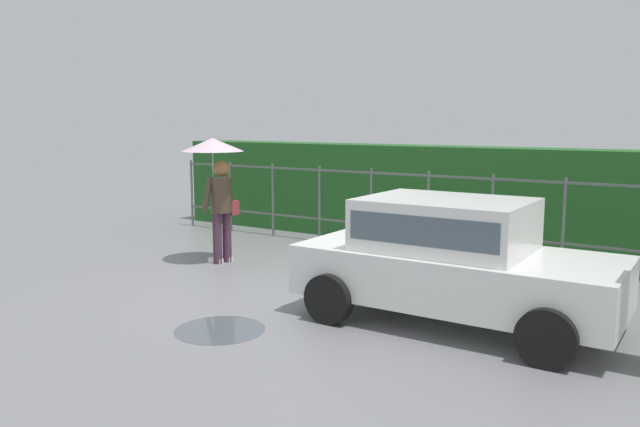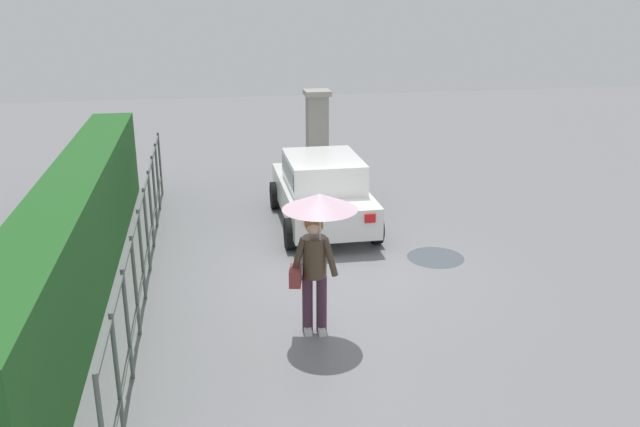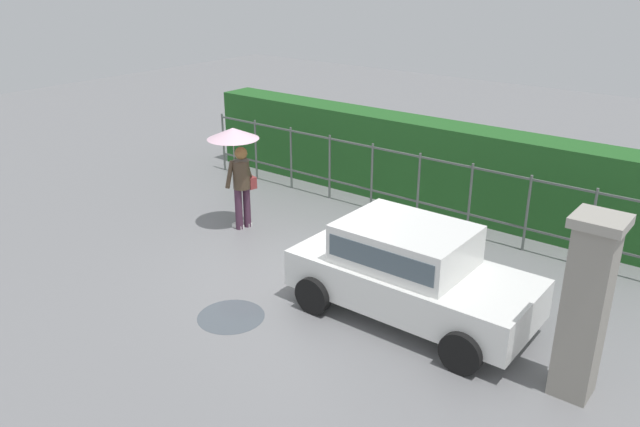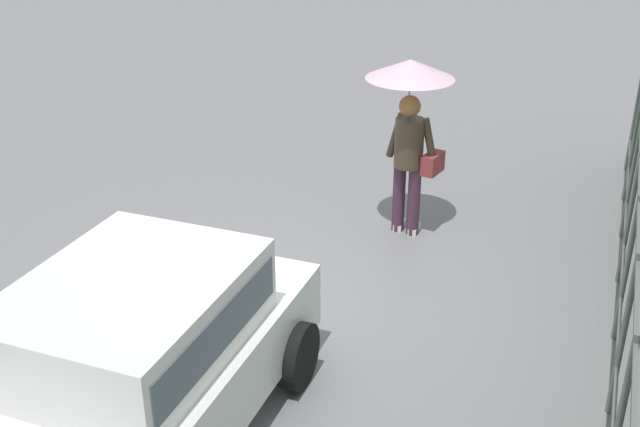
# 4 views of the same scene
# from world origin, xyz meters

# --- Properties ---
(ground_plane) EXTENTS (40.00, 40.00, 0.00)m
(ground_plane) POSITION_xyz_m (0.00, 0.00, 0.00)
(ground_plane) COLOR slate
(car) EXTENTS (3.74, 1.86, 1.48)m
(car) POSITION_xyz_m (2.25, -0.15, 0.80)
(car) COLOR white
(car) RESTS_ON ground
(pedestrian) EXTENTS (1.02, 1.02, 2.10)m
(pedestrian) POSITION_xyz_m (-2.25, 0.74, 1.59)
(pedestrian) COLOR #47283D
(pedestrian) RESTS_ON ground
(fence_section) EXTENTS (10.42, 0.05, 1.50)m
(fence_section) POSITION_xyz_m (-0.10, 3.24, 0.82)
(fence_section) COLOR #59605B
(fence_section) RESTS_ON ground
(hedge_row) EXTENTS (11.37, 0.90, 1.90)m
(hedge_row) POSITION_xyz_m (-0.10, 4.27, 0.95)
(hedge_row) COLOR #235B23
(hedge_row) RESTS_ON ground
(puddle_near) EXTENTS (1.04, 1.04, 0.00)m
(puddle_near) POSITION_xyz_m (0.14, -1.88, 0.00)
(puddle_near) COLOR #4C545B
(puddle_near) RESTS_ON ground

